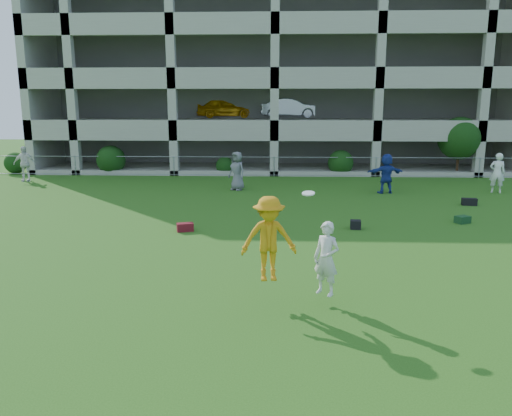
{
  "coord_description": "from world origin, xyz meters",
  "views": [
    {
      "loc": [
        0.15,
        -10.49,
        4.21
      ],
      "look_at": [
        -0.41,
        3.0,
        1.4
      ],
      "focal_mm": 35.0,
      "sensor_mm": 36.0,
      "label": 1
    }
  ],
  "objects_px": {
    "bystander_e": "(497,173)",
    "bystander_d": "(386,174)",
    "parking_garage": "(275,80)",
    "crate_d": "(356,225)",
    "bystander_c": "(237,171)",
    "frisbee_contest": "(280,243)",
    "bystander_b": "(24,164)"
  },
  "relations": [
    {
      "from": "bystander_b",
      "to": "bystander_d",
      "type": "height_order",
      "value": "bystander_b"
    },
    {
      "from": "bystander_d",
      "to": "parking_garage",
      "type": "relative_size",
      "value": 0.06
    },
    {
      "from": "bystander_d",
      "to": "crate_d",
      "type": "relative_size",
      "value": 5.44
    },
    {
      "from": "bystander_b",
      "to": "bystander_d",
      "type": "bearing_deg",
      "value": -18.97
    },
    {
      "from": "bystander_c",
      "to": "frisbee_contest",
      "type": "bearing_deg",
      "value": -44.38
    },
    {
      "from": "frisbee_contest",
      "to": "parking_garage",
      "type": "xyz_separation_m",
      "value": [
        -0.24,
        28.08,
        4.65
      ]
    },
    {
      "from": "bystander_e",
      "to": "bystander_d",
      "type": "bearing_deg",
      "value": 18.79
    },
    {
      "from": "bystander_b",
      "to": "bystander_d",
      "type": "relative_size",
      "value": 1.03
    },
    {
      "from": "bystander_d",
      "to": "frisbee_contest",
      "type": "relative_size",
      "value": 0.87
    },
    {
      "from": "crate_d",
      "to": "parking_garage",
      "type": "relative_size",
      "value": 0.01
    },
    {
      "from": "bystander_e",
      "to": "crate_d",
      "type": "distance_m",
      "value": 10.96
    },
    {
      "from": "bystander_d",
      "to": "frisbee_contest",
      "type": "xyz_separation_m",
      "value": [
        -5.19,
        -13.92,
        0.41
      ]
    },
    {
      "from": "bystander_b",
      "to": "crate_d",
      "type": "height_order",
      "value": "bystander_b"
    },
    {
      "from": "bystander_c",
      "to": "parking_garage",
      "type": "relative_size",
      "value": 0.06
    },
    {
      "from": "bystander_c",
      "to": "bystander_d",
      "type": "relative_size",
      "value": 1.01
    },
    {
      "from": "parking_garage",
      "to": "crate_d",
      "type": "bearing_deg",
      "value": -82.29
    },
    {
      "from": "crate_d",
      "to": "frisbee_contest",
      "type": "height_order",
      "value": "frisbee_contest"
    },
    {
      "from": "bystander_b",
      "to": "crate_d",
      "type": "distance_m",
      "value": 19.65
    },
    {
      "from": "frisbee_contest",
      "to": "bystander_c",
      "type": "bearing_deg",
      "value": 98.06
    },
    {
      "from": "bystander_e",
      "to": "crate_d",
      "type": "height_order",
      "value": "bystander_e"
    },
    {
      "from": "parking_garage",
      "to": "bystander_b",
      "type": "bearing_deg",
      "value": -141.25
    },
    {
      "from": "bystander_e",
      "to": "crate_d",
      "type": "relative_size",
      "value": 5.53
    },
    {
      "from": "bystander_b",
      "to": "crate_d",
      "type": "relative_size",
      "value": 5.58
    },
    {
      "from": "bystander_b",
      "to": "frisbee_contest",
      "type": "xyz_separation_m",
      "value": [
        14.11,
        -16.95,
        0.39
      ]
    },
    {
      "from": "bystander_b",
      "to": "frisbee_contest",
      "type": "distance_m",
      "value": 22.06
    },
    {
      "from": "parking_garage",
      "to": "bystander_d",
      "type": "bearing_deg",
      "value": -69.03
    },
    {
      "from": "bystander_b",
      "to": "crate_d",
      "type": "xyz_separation_m",
      "value": [
        16.76,
        -10.23,
        -0.83
      ]
    },
    {
      "from": "bystander_b",
      "to": "bystander_c",
      "type": "height_order",
      "value": "bystander_b"
    },
    {
      "from": "frisbee_contest",
      "to": "crate_d",
      "type": "bearing_deg",
      "value": 68.46
    },
    {
      "from": "bystander_e",
      "to": "parking_garage",
      "type": "relative_size",
      "value": 0.06
    },
    {
      "from": "crate_d",
      "to": "frisbee_contest",
      "type": "bearing_deg",
      "value": -111.54
    },
    {
      "from": "bystander_d",
      "to": "bystander_e",
      "type": "distance_m",
      "value": 5.4
    }
  ]
}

